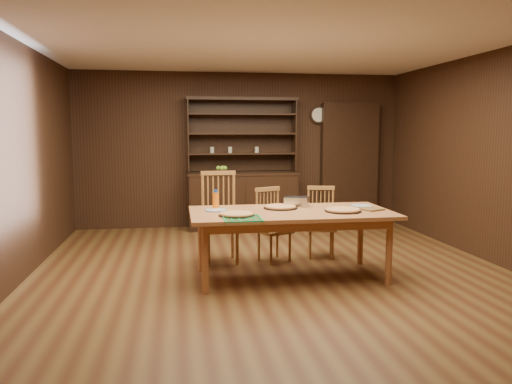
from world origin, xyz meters
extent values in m
plane|color=brown|center=(0.00, 0.00, 0.00)|extent=(6.00, 6.00, 0.00)
plane|color=white|center=(0.00, 0.00, 2.60)|extent=(6.00, 6.00, 0.00)
plane|color=#321F0F|center=(0.00, 3.00, 1.30)|extent=(5.50, 0.00, 5.50)
plane|color=#321F0F|center=(0.00, -3.00, 1.30)|extent=(5.50, 0.00, 5.50)
plane|color=#321F0F|center=(-2.75, 0.00, 1.30)|extent=(0.00, 6.00, 6.00)
plane|color=#321F0F|center=(2.75, 0.00, 1.30)|extent=(0.00, 6.00, 6.00)
cube|color=black|center=(0.00, 2.74, 0.45)|extent=(1.80, 0.50, 0.90)
cube|color=black|center=(0.00, 2.74, 0.92)|extent=(1.84, 0.52, 0.04)
cube|color=black|center=(0.00, 2.97, 1.55)|extent=(1.80, 0.02, 1.20)
cube|color=black|center=(-0.89, 2.82, 1.55)|extent=(0.02, 0.32, 1.20)
cube|color=black|center=(0.89, 2.82, 1.55)|extent=(0.02, 0.32, 1.20)
cube|color=black|center=(0.00, 2.82, 2.15)|extent=(1.84, 0.34, 0.05)
cylinder|color=#A9A58F|center=(-0.50, 2.82, 1.31)|extent=(0.07, 0.07, 0.10)
cylinder|color=#A9A58F|center=(-0.20, 2.82, 1.31)|extent=(0.07, 0.07, 0.10)
cube|color=black|center=(1.90, 2.90, 1.05)|extent=(1.00, 0.18, 2.10)
cylinder|color=black|center=(1.35, 2.96, 1.90)|extent=(0.30, 0.04, 0.30)
cylinder|color=white|center=(1.35, 2.94, 1.90)|extent=(0.24, 0.01, 0.24)
cube|color=#BB7441|center=(0.15, -0.18, 0.73)|extent=(2.20, 1.10, 0.04)
cylinder|color=#BB7441|center=(-0.82, -0.60, 0.35)|extent=(0.07, 0.07, 0.71)
cylinder|color=#BB7441|center=(-0.82, 0.23, 0.35)|extent=(0.07, 0.07, 0.71)
cylinder|color=#BB7441|center=(1.12, -0.60, 0.35)|extent=(0.07, 0.07, 0.71)
cylinder|color=#BB7441|center=(1.12, 0.23, 0.35)|extent=(0.07, 0.07, 0.71)
cube|color=#BA763F|center=(-0.56, 0.59, 0.47)|extent=(0.49, 0.47, 0.04)
cylinder|color=#BA763F|center=(-0.72, 0.42, 0.23)|extent=(0.04, 0.04, 0.45)
cylinder|color=#BA763F|center=(-0.74, 0.75, 0.23)|extent=(0.04, 0.04, 0.45)
cylinder|color=#BA763F|center=(-0.37, 0.44, 0.23)|extent=(0.04, 0.04, 0.45)
cylinder|color=#BA763F|center=(-0.39, 0.77, 0.23)|extent=(0.04, 0.04, 0.45)
cube|color=#BA763F|center=(-0.57, 0.78, 1.10)|extent=(0.44, 0.06, 0.05)
cube|color=#BA763F|center=(0.11, 0.54, 0.38)|extent=(0.49, 0.48, 0.04)
cylinder|color=#BA763F|center=(0.03, 0.36, 0.18)|extent=(0.03, 0.03, 0.36)
cylinder|color=#BA763F|center=(-0.08, 0.61, 0.18)|extent=(0.03, 0.03, 0.36)
cylinder|color=#BA763F|center=(0.29, 0.48, 0.18)|extent=(0.03, 0.03, 0.36)
cylinder|color=#BA763F|center=(0.18, 0.72, 0.18)|extent=(0.03, 0.03, 0.36)
cube|color=#BA763F|center=(0.05, 0.68, 0.89)|extent=(0.34, 0.18, 0.05)
cube|color=#BA763F|center=(0.75, 0.66, 0.38)|extent=(0.44, 0.43, 0.04)
cylinder|color=#BA763F|center=(0.58, 0.56, 0.18)|extent=(0.03, 0.03, 0.36)
cylinder|color=#BA763F|center=(0.64, 0.82, 0.18)|extent=(0.03, 0.03, 0.36)
cylinder|color=#BA763F|center=(0.85, 0.49, 0.18)|extent=(0.03, 0.03, 0.36)
cylinder|color=#BA763F|center=(0.91, 0.75, 0.18)|extent=(0.03, 0.03, 0.36)
cube|color=#BA763F|center=(0.78, 0.80, 0.88)|extent=(0.35, 0.11, 0.05)
cylinder|color=black|center=(-0.48, -0.41, 0.76)|extent=(0.37, 0.37, 0.01)
cylinder|color=#E1AA60|center=(-0.48, -0.41, 0.77)|extent=(0.34, 0.34, 0.02)
torus|color=#D1864B|center=(-0.48, -0.41, 0.77)|extent=(0.35, 0.35, 0.03)
cylinder|color=black|center=(0.70, -0.32, 0.76)|extent=(0.40, 0.40, 0.01)
cylinder|color=#E1AA60|center=(0.70, -0.32, 0.77)|extent=(0.37, 0.37, 0.02)
torus|color=#D1864B|center=(0.70, -0.32, 0.77)|extent=(0.38, 0.38, 0.03)
cylinder|color=black|center=(0.07, 0.00, 0.76)|extent=(0.38, 0.38, 0.01)
cylinder|color=#E1AA60|center=(0.07, 0.00, 0.77)|extent=(0.35, 0.35, 0.02)
torus|color=#D1864B|center=(0.07, 0.00, 0.77)|extent=(0.35, 0.35, 0.03)
cylinder|color=silver|center=(-0.66, -0.05, 0.76)|extent=(0.24, 0.24, 0.01)
torus|color=#34519D|center=(-0.66, -0.05, 0.76)|extent=(0.25, 0.25, 0.01)
cylinder|color=silver|center=(1.04, 0.01, 0.76)|extent=(0.26, 0.26, 0.01)
torus|color=#34519D|center=(1.04, 0.01, 0.76)|extent=(0.26, 0.26, 0.01)
cube|color=white|center=(0.30, 0.16, 0.80)|extent=(0.33, 0.29, 0.11)
cylinder|color=orange|center=(-0.65, 0.07, 0.84)|extent=(0.07, 0.07, 0.19)
cylinder|color=#1345A1|center=(-0.65, 0.07, 0.95)|extent=(0.04, 0.04, 0.03)
cube|color=#A5121C|center=(1.05, -0.25, 0.76)|extent=(0.30, 0.30, 0.02)
cube|color=#A5121C|center=(0.85, -0.13, 0.76)|extent=(0.22, 0.22, 0.01)
cylinder|color=black|center=(-0.36, 2.69, 0.97)|extent=(0.31, 0.31, 0.06)
sphere|color=#9BD037|center=(-0.41, 2.69, 1.02)|extent=(0.08, 0.08, 0.08)
sphere|color=#9BD037|center=(-0.33, 2.72, 1.02)|extent=(0.08, 0.08, 0.08)
sphere|color=#9BD037|center=(-0.36, 2.64, 1.02)|extent=(0.08, 0.08, 0.08)
sphere|color=#9BD037|center=(-0.30, 2.67, 1.02)|extent=(0.08, 0.08, 0.08)
camera|label=1|loc=(-1.07, -5.46, 1.62)|focal=35.00mm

